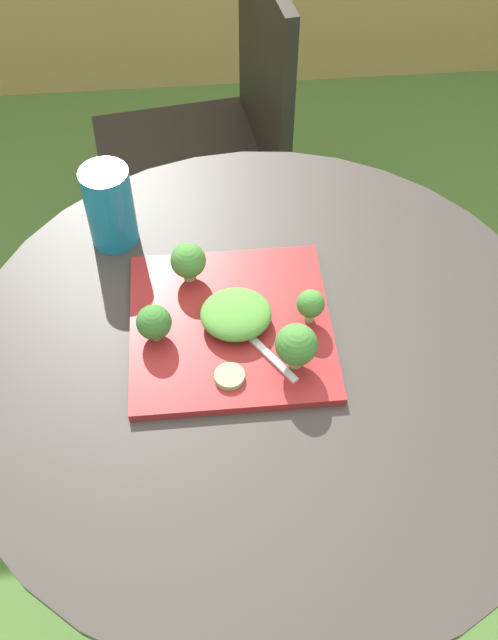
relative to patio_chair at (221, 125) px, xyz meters
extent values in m
plane|color=#4C7533|center=(0.02, -0.86, -0.53)|extent=(12.00, 12.00, 0.00)
cylinder|color=#38332D|center=(0.02, -0.86, 0.22)|extent=(0.91, 0.91, 0.02)
cylinder|color=#38332D|center=(0.02, -0.86, -0.14)|extent=(0.06, 0.06, 0.70)
cylinder|color=#38332D|center=(0.02, -0.86, -0.51)|extent=(0.44, 0.44, 0.04)
cube|color=black|center=(-0.09, -0.01, -0.09)|extent=(0.50, 0.50, 0.03)
cube|color=black|center=(0.11, 0.02, 0.15)|extent=(0.09, 0.42, 0.45)
cylinder|color=black|center=(-0.29, 0.14, -0.31)|extent=(0.02, 0.02, 0.43)
cylinder|color=black|center=(-0.24, -0.22, -0.31)|extent=(0.02, 0.02, 0.43)
cylinder|color=black|center=(0.06, 0.19, -0.31)|extent=(0.02, 0.02, 0.43)
cylinder|color=black|center=(0.11, -0.17, -0.31)|extent=(0.02, 0.02, 0.43)
cube|color=maroon|center=(-0.03, -0.83, 0.24)|extent=(0.30, 0.30, 0.01)
cylinder|color=teal|center=(-0.21, -0.62, 0.30)|extent=(0.08, 0.08, 0.14)
cylinder|color=#156886|center=(-0.21, -0.62, 0.28)|extent=(0.07, 0.07, 0.10)
cube|color=silver|center=(0.02, -0.89, 0.25)|extent=(0.07, 0.10, 0.00)
cube|color=silver|center=(-0.02, -0.83, 0.25)|extent=(0.04, 0.05, 0.00)
ellipsoid|color=#519338|center=(-0.02, -0.83, 0.27)|extent=(0.10, 0.10, 0.04)
cylinder|color=#99B770|center=(-0.14, -0.84, 0.25)|extent=(0.02, 0.02, 0.01)
sphere|color=#38752D|center=(-0.14, -0.84, 0.28)|extent=(0.05, 0.05, 0.05)
cylinder|color=#99B770|center=(-0.09, -0.73, 0.26)|extent=(0.02, 0.02, 0.02)
sphere|color=#427F33|center=(-0.09, -0.73, 0.29)|extent=(0.05, 0.05, 0.05)
cylinder|color=#99B770|center=(0.09, -0.83, 0.26)|extent=(0.01, 0.01, 0.02)
sphere|color=#427F33|center=(0.09, -0.83, 0.28)|extent=(0.04, 0.04, 0.04)
cylinder|color=#99B770|center=(0.05, -0.91, 0.26)|extent=(0.02, 0.02, 0.02)
sphere|color=#427F33|center=(0.05, -0.91, 0.29)|extent=(0.06, 0.06, 0.06)
cylinder|color=#8EB766|center=(-0.04, -0.92, 0.25)|extent=(0.04, 0.04, 0.01)
camera|label=1|loc=(-0.06, -1.49, 1.07)|focal=40.29mm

